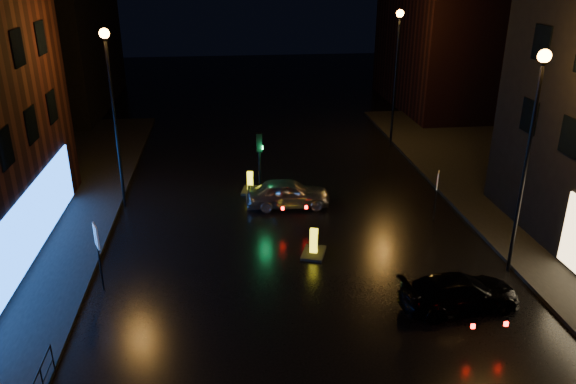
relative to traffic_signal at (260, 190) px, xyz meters
name	(u,v)px	position (x,y,z in m)	size (l,w,h in m)	color
building_far_left	(47,17)	(-14.80, 21.00, 6.50)	(8.00, 16.00, 14.00)	black
building_far_right	(449,30)	(16.20, 18.00, 5.50)	(8.00, 14.00, 12.00)	black
street_lamp_lfar	(112,93)	(-6.60, 0.00, 5.06)	(0.44, 0.44, 8.37)	black
street_lamp_rnear	(531,132)	(9.00, -8.00, 5.06)	(0.44, 0.44, 8.37)	black
street_lamp_rfar	(397,58)	(9.00, 8.00, 5.06)	(0.44, 0.44, 8.37)	black
traffic_signal	(260,190)	(0.00, 0.00, 0.00)	(1.40, 2.40, 3.45)	black
silver_hatchback	(288,193)	(1.29, -0.93, 0.18)	(1.61, 4.00, 1.36)	#A2A3AA
dark_sedan	(460,292)	(6.11, -10.17, 0.10)	(1.69, 4.15, 1.21)	black
bollard_near	(314,249)	(1.76, -5.86, -0.25)	(1.24, 1.51, 1.14)	black
bollard_far	(250,187)	(-0.44, 1.16, -0.27)	(1.06, 1.37, 1.08)	black
road_sign_left	(97,242)	(-6.25, -7.52, 1.42)	(0.29, 0.60, 2.57)	black
road_sign_right	(437,184)	(7.80, -3.18, 1.24)	(0.28, 0.53, 2.32)	black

